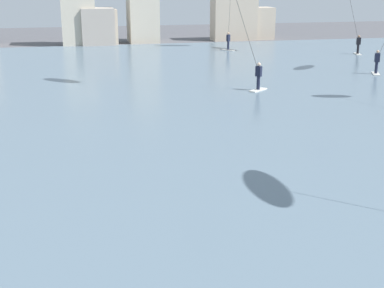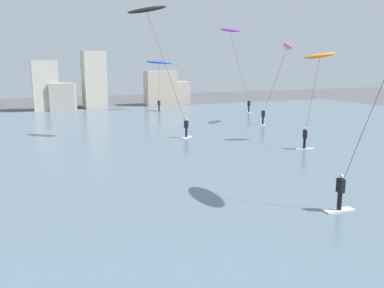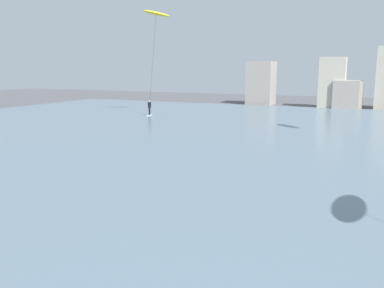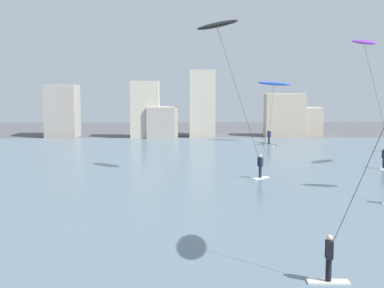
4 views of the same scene
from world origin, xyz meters
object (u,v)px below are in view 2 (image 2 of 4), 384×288
object	(u,v)px
kitesurfer_orange	(318,67)
kitesurfer_black	(150,21)
kitesurfer_blue	(159,66)
kitesurfer_pink	(284,55)
kitesurfer_purple	(232,37)

from	to	relation	value
kitesurfer_orange	kitesurfer_black	bearing A→B (deg)	148.47
kitesurfer_blue	kitesurfer_pink	xyz separation A→B (m)	(7.96, -16.41, 1.17)
kitesurfer_purple	kitesurfer_pink	bearing A→B (deg)	-88.38
kitesurfer_blue	kitesurfer_black	xyz separation A→B (m)	(-6.97, -19.17, 3.77)
kitesurfer_orange	kitesurfer_pink	distance (m)	10.40
kitesurfer_orange	kitesurfer_purple	bearing A→B (deg)	80.71
kitesurfer_purple	kitesurfer_orange	bearing A→B (deg)	-99.29
kitesurfer_pink	kitesurfer_black	bearing A→B (deg)	-169.51
kitesurfer_blue	kitesurfer_orange	xyz separation A→B (m)	(4.30, -26.09, 0.14)
kitesurfer_blue	kitesurfer_orange	bearing A→B (deg)	-80.64
kitesurfer_orange	kitesurfer_pink	xyz separation A→B (m)	(3.66, 9.68, 1.03)
kitesurfer_blue	kitesurfer_purple	bearing A→B (deg)	-36.00
kitesurfer_purple	kitesurfer_pink	xyz separation A→B (m)	(0.31, -10.84, -2.41)
kitesurfer_black	kitesurfer_purple	bearing A→B (deg)	42.93
kitesurfer_blue	kitesurfer_black	world-z (taller)	kitesurfer_black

